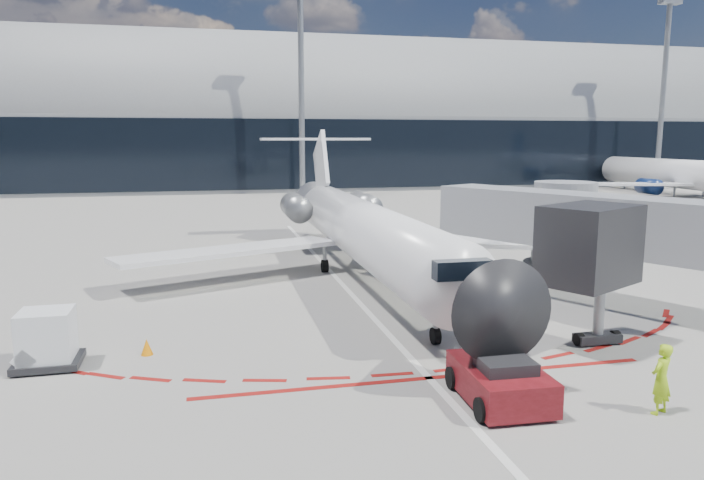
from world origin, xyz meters
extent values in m
plane|color=slate|center=(0.00, 0.00, 0.00)|extent=(260.00, 260.00, 0.00)
cube|color=silver|center=(0.00, 2.00, 0.01)|extent=(0.25, 40.00, 0.01)
cube|color=maroon|center=(0.00, -11.50, 0.01)|extent=(14.00, 0.25, 0.01)
cube|color=gray|center=(0.00, 65.00, 5.00)|extent=(150.00, 24.00, 10.00)
cylinder|color=gray|center=(0.00, 65.00, 10.00)|extent=(150.00, 24.00, 24.00)
cube|color=black|center=(0.00, 52.95, 5.00)|extent=(150.00, 0.20, 9.00)
cube|color=gray|center=(9.00, -4.50, 3.60)|extent=(8.22, 12.61, 2.30)
cube|color=black|center=(5.95, -10.24, 3.60)|extent=(3.86, 3.44, 2.60)
cylinder|color=gray|center=(6.75, -9.84, 1.20)|extent=(0.36, 0.36, 2.40)
cube|color=black|center=(6.75, -9.84, 0.22)|extent=(1.60, 0.60, 0.30)
cylinder|color=gray|center=(12.05, 1.24, 2.40)|extent=(3.20, 3.20, 4.80)
cylinder|color=black|center=(12.05, 1.24, 0.25)|extent=(4.00, 4.00, 0.50)
cylinder|color=gray|center=(5.00, 48.00, 12.50)|extent=(0.70, 0.70, 25.00)
cylinder|color=gray|center=(55.00, 48.00, 12.50)|extent=(0.70, 0.70, 25.00)
cylinder|color=white|center=(1.27, 1.22, 2.51)|extent=(2.88, 23.49, 2.88)
cone|color=black|center=(1.27, -12.01, 2.51)|extent=(2.88, 2.99, 2.88)
cone|color=white|center=(1.27, 14.89, 2.51)|extent=(2.88, 3.84, 2.88)
cube|color=black|center=(1.27, -10.31, 3.10)|extent=(1.81, 1.49, 0.59)
cube|color=white|center=(-5.35, 2.83, 1.55)|extent=(11.44, 6.78, 0.33)
cube|color=white|center=(7.89, 2.83, 1.55)|extent=(11.44, 6.78, 0.33)
cube|color=white|center=(1.27, 13.82, 5.07)|extent=(0.27, 5.01, 5.10)
cube|color=white|center=(1.27, 16.07, 6.99)|extent=(7.69, 1.71, 0.17)
cylinder|color=slate|center=(-0.91, 10.62, 2.78)|extent=(1.60, 3.63, 1.60)
cylinder|color=slate|center=(3.46, 10.62, 2.78)|extent=(1.60, 3.63, 1.60)
cylinder|color=black|center=(1.27, -8.60, 0.30)|extent=(0.23, 0.60, 0.60)
cylinder|color=black|center=(-0.33, 3.89, 0.34)|extent=(0.32, 0.68, 0.68)
cylinder|color=black|center=(2.88, 3.89, 0.34)|extent=(0.32, 0.68, 0.68)
cylinder|color=gray|center=(1.27, -8.60, 0.59)|extent=(0.19, 0.19, 1.17)
cube|color=#4E0B0D|center=(1.30, -13.50, 0.54)|extent=(2.10, 3.24, 0.89)
cube|color=black|center=(1.29, -13.79, 1.14)|extent=(1.43, 1.24, 0.35)
cylinder|color=gray|center=(1.39, -11.32, 0.35)|extent=(0.20, 2.57, 0.10)
cylinder|color=black|center=(0.32, -14.55, 0.32)|extent=(0.30, 0.64, 0.63)
cylinder|color=black|center=(2.20, -14.62, 0.32)|extent=(0.30, 0.64, 0.63)
cylinder|color=black|center=(0.41, -12.37, 0.32)|extent=(0.30, 0.64, 0.63)
cylinder|color=black|center=(2.28, -12.44, 0.32)|extent=(0.30, 0.64, 0.63)
imported|color=#AADE17|center=(4.99, -15.11, 0.94)|extent=(0.81, 0.68, 1.88)
cube|color=black|center=(-11.26, -7.99, 0.17)|extent=(1.96, 1.67, 0.21)
cube|color=white|center=(-11.26, -7.99, 1.04)|extent=(1.57, 1.47, 1.55)
cylinder|color=black|center=(-12.02, -8.63, 0.10)|extent=(0.10, 0.19, 0.19)
cylinder|color=black|center=(-10.48, -8.61, 0.10)|extent=(0.10, 0.19, 0.19)
cylinder|color=black|center=(-12.04, -7.37, 0.10)|extent=(0.10, 0.19, 0.19)
cylinder|color=black|center=(-10.49, -7.35, 0.10)|extent=(0.10, 0.19, 0.19)
cone|color=orange|center=(-8.37, -7.50, 0.27)|extent=(0.39, 0.39, 0.54)
camera|label=1|loc=(-6.19, -28.29, 7.06)|focal=32.00mm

